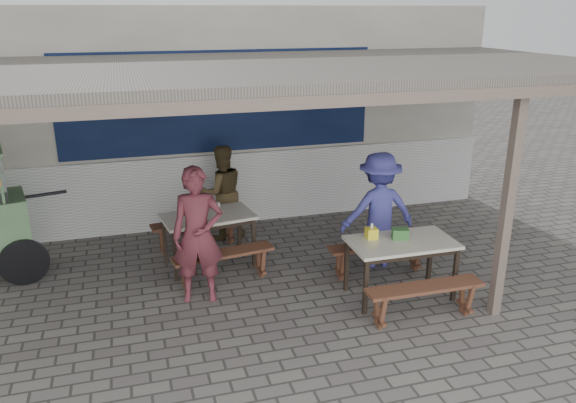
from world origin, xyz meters
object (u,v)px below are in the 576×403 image
at_px(table_right, 401,247).
at_px(bench_right_wall, 379,252).
at_px(table_left, 208,221).
at_px(patron_street_side, 198,235).
at_px(patron_right_table, 378,210).
at_px(condiment_bowl, 197,215).
at_px(patron_wall_side, 222,192).
at_px(condiment_jar, 217,206).
at_px(bench_left_wall, 196,228).
at_px(tissue_box, 372,233).
at_px(bench_left_street, 224,260).
at_px(bench_right_street, 424,295).
at_px(donation_box, 400,234).

relative_size(table_right, bench_right_wall, 0.93).
bearing_deg(table_right, table_left, 144.52).
xyz_separation_m(table_left, patron_street_side, (-0.26, -0.95, 0.18)).
relative_size(table_left, patron_right_table, 0.81).
bearing_deg(condiment_bowl, patron_wall_side, 62.22).
relative_size(bench_right_wall, condiment_jar, 14.12).
bearing_deg(bench_left_wall, patron_street_side, -104.41).
relative_size(table_right, tissue_box, 9.79).
relative_size(patron_wall_side, patron_right_table, 0.92).
bearing_deg(bench_left_street, patron_right_table, -8.74).
xyz_separation_m(table_right, condiment_jar, (-1.99, 1.78, 0.13)).
xyz_separation_m(bench_left_street, table_right, (2.06, -0.95, 0.34)).
height_order(table_left, condiment_jar, condiment_jar).
distance_m(table_left, patron_right_table, 2.37).
bearing_deg(patron_street_side, bench_right_street, -18.00).
relative_size(table_right, bench_right_street, 0.93).
height_order(bench_right_wall, condiment_bowl, condiment_bowl).
relative_size(bench_right_wall, patron_street_side, 0.82).
distance_m(donation_box, condiment_bowl, 2.75).
distance_m(bench_left_street, bench_right_street, 2.58).
distance_m(bench_left_wall, condiment_bowl, 0.78).
relative_size(table_left, patron_wall_side, 0.89).
bearing_deg(patron_wall_side, condiment_jar, 68.34).
bearing_deg(donation_box, table_right, -95.33).
xyz_separation_m(patron_street_side, tissue_box, (2.08, -0.45, -0.04)).
relative_size(bench_left_wall, patron_right_table, 0.84).
relative_size(table_left, tissue_box, 9.89).
bearing_deg(patron_right_table, patron_street_side, 9.46).
distance_m(bench_right_street, patron_wall_side, 3.66).
distance_m(bench_left_street, patron_wall_side, 1.68).
distance_m(bench_right_wall, condiment_jar, 2.35).
height_order(bench_right_street, patron_wall_side, patron_wall_side).
bearing_deg(bench_right_wall, bench_left_wall, 145.72).
xyz_separation_m(bench_left_street, condiment_bowl, (-0.24, 0.62, 0.44)).
relative_size(table_right, condiment_bowl, 7.51).
height_order(table_right, patron_street_side, patron_street_side).
height_order(bench_left_wall, patron_right_table, patron_right_table).
xyz_separation_m(bench_right_street, patron_street_side, (-2.40, 1.26, 0.52)).
bearing_deg(condiment_jar, tissue_box, -43.80).
xyz_separation_m(patron_wall_side, condiment_bowl, (-0.52, -0.98, 0.03)).
xyz_separation_m(bench_left_street, bench_right_street, (2.05, -1.57, 0.00)).
bearing_deg(tissue_box, patron_street_side, 167.89).
relative_size(bench_right_wall, condiment_bowl, 8.05).
xyz_separation_m(patron_street_side, patron_right_table, (2.53, 0.31, -0.04)).
relative_size(bench_right_street, condiment_jar, 14.12).
bearing_deg(bench_left_wall, donation_box, -52.11).
distance_m(bench_right_street, bench_right_wall, 1.26).
xyz_separation_m(donation_box, condiment_bowl, (-2.31, 1.50, -0.04)).
xyz_separation_m(patron_wall_side, patron_right_table, (1.90, -1.61, 0.07)).
height_order(bench_left_street, bench_right_wall, same).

